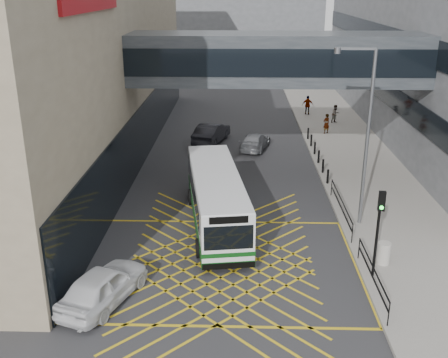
# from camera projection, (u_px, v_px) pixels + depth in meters

# --- Properties ---
(ground) EXTENTS (120.00, 120.00, 0.00)m
(ground) POSITION_uv_depth(u_px,v_px,m) (221.00, 265.00, 23.34)
(ground) COLOR #333335
(building_far) EXTENTS (28.00, 16.00, 18.00)m
(building_far) POSITION_uv_depth(u_px,v_px,m) (221.00, 5.00, 76.48)
(building_far) COLOR slate
(building_far) RESTS_ON ground
(skybridge) EXTENTS (20.00, 4.10, 3.00)m
(skybridge) POSITION_uv_depth(u_px,v_px,m) (277.00, 59.00, 31.89)
(skybridge) COLOR #393E44
(skybridge) RESTS_ON ground
(pavement) EXTENTS (6.00, 54.00, 0.16)m
(pavement) POSITION_uv_depth(u_px,v_px,m) (355.00, 160.00, 37.12)
(pavement) COLOR gray
(pavement) RESTS_ON ground
(box_junction) EXTENTS (12.00, 9.00, 0.01)m
(box_junction) POSITION_uv_depth(u_px,v_px,m) (221.00, 265.00, 23.34)
(box_junction) COLOR gold
(box_junction) RESTS_ON ground
(bus) EXTENTS (3.77, 10.34, 2.83)m
(bus) POSITION_uv_depth(u_px,v_px,m) (216.00, 197.00, 26.76)
(bus) COLOR white
(bus) RESTS_ON ground
(car_white) EXTENTS (3.53, 5.20, 1.53)m
(car_white) POSITION_uv_depth(u_px,v_px,m) (103.00, 285.00, 20.34)
(car_white) COLOR white
(car_white) RESTS_ON ground
(car_dark) EXTENTS (3.28, 5.41, 1.58)m
(car_dark) POSITION_uv_depth(u_px,v_px,m) (211.00, 133.00, 41.13)
(car_dark) COLOR black
(car_dark) RESTS_ON ground
(car_silver) EXTENTS (2.73, 4.46, 1.29)m
(car_silver) POSITION_uv_depth(u_px,v_px,m) (255.00, 141.00, 39.55)
(car_silver) COLOR gray
(car_silver) RESTS_ON ground
(traffic_light) EXTENTS (0.29, 0.46, 3.91)m
(traffic_light) POSITION_uv_depth(u_px,v_px,m) (379.00, 222.00, 21.21)
(traffic_light) COLOR black
(traffic_light) RESTS_ON pavement
(street_lamp) EXTENTS (2.01, 0.32, 8.85)m
(street_lamp) POSITION_uv_depth(u_px,v_px,m) (364.00, 128.00, 25.37)
(street_lamp) COLOR slate
(street_lamp) RESTS_ON pavement
(litter_bin) EXTENTS (0.58, 0.58, 1.00)m
(litter_bin) POSITION_uv_depth(u_px,v_px,m) (384.00, 253.00, 22.99)
(litter_bin) COLOR #ADA89E
(litter_bin) RESTS_ON pavement
(kerb_railings) EXTENTS (0.05, 12.54, 1.00)m
(kerb_railings) POSITION_uv_depth(u_px,v_px,m) (354.00, 231.00, 24.53)
(kerb_railings) COLOR black
(kerb_railings) RESTS_ON pavement
(bollards) EXTENTS (0.14, 10.14, 0.90)m
(bollards) POSITION_uv_depth(u_px,v_px,m) (317.00, 152.00, 37.01)
(bollards) COLOR black
(bollards) RESTS_ON pavement
(pedestrian_a) EXTENTS (0.80, 0.73, 1.64)m
(pedestrian_a) POSITION_uv_depth(u_px,v_px,m) (326.00, 124.00, 43.15)
(pedestrian_a) COLOR gray
(pedestrian_a) RESTS_ON pavement
(pedestrian_b) EXTENTS (0.89, 0.79, 1.58)m
(pedestrian_b) POSITION_uv_depth(u_px,v_px,m) (335.00, 114.00, 46.54)
(pedestrian_b) COLOR gray
(pedestrian_b) RESTS_ON pavement
(pedestrian_c) EXTENTS (1.12, 0.66, 1.79)m
(pedestrian_c) POSITION_uv_depth(u_px,v_px,m) (308.00, 105.00, 49.44)
(pedestrian_c) COLOR gray
(pedestrian_c) RESTS_ON pavement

